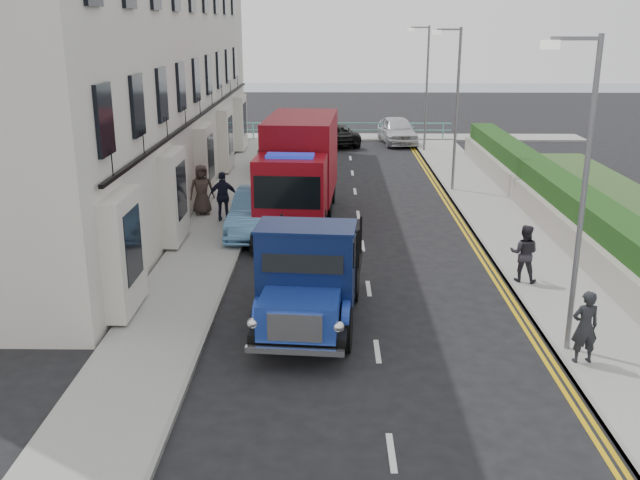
{
  "coord_description": "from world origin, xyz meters",
  "views": [
    {
      "loc": [
        -1.09,
        -16.83,
        7.23
      ],
      "look_at": [
        -1.37,
        2.1,
        1.4
      ],
      "focal_mm": 40.0,
      "sensor_mm": 36.0,
      "label": 1
    }
  ],
  "objects_px": {
    "red_lorry": "(299,166)",
    "parked_car_front": "(286,218)",
    "lamp_near": "(579,181)",
    "lamp_mid": "(454,100)",
    "lamp_far": "(425,81)",
    "pedestrian_east_near": "(585,327)",
    "bedford_lorry": "(307,284)"
  },
  "relations": [
    {
      "from": "bedford_lorry",
      "to": "parked_car_front",
      "type": "xyz_separation_m",
      "value": [
        -0.97,
        7.62,
        -0.47
      ]
    },
    {
      "from": "lamp_far",
      "to": "bedford_lorry",
      "type": "xyz_separation_m",
      "value": [
        -5.81,
        -24.94,
        -2.75
      ]
    },
    {
      "from": "lamp_far",
      "to": "pedestrian_east_near",
      "type": "distance_m",
      "value": 26.85
    },
    {
      "from": "lamp_mid",
      "to": "red_lorry",
      "type": "relative_size",
      "value": 0.95
    },
    {
      "from": "lamp_near",
      "to": "lamp_mid",
      "type": "bearing_deg",
      "value": 90.0
    },
    {
      "from": "red_lorry",
      "to": "pedestrian_east_near",
      "type": "distance_m",
      "value": 13.96
    },
    {
      "from": "parked_car_front",
      "to": "bedford_lorry",
      "type": "bearing_deg",
      "value": -75.09
    },
    {
      "from": "lamp_mid",
      "to": "parked_car_front",
      "type": "distance_m",
      "value": 10.49
    },
    {
      "from": "lamp_mid",
      "to": "parked_car_front",
      "type": "relative_size",
      "value": 1.55
    },
    {
      "from": "lamp_far",
      "to": "lamp_near",
      "type": "bearing_deg",
      "value": -90.0
    },
    {
      "from": "red_lorry",
      "to": "lamp_far",
      "type": "bearing_deg",
      "value": 69.59
    },
    {
      "from": "lamp_near",
      "to": "red_lorry",
      "type": "height_order",
      "value": "lamp_near"
    },
    {
      "from": "lamp_mid",
      "to": "lamp_near",
      "type": "bearing_deg",
      "value": -90.0
    },
    {
      "from": "lamp_mid",
      "to": "bedford_lorry",
      "type": "distance_m",
      "value": 16.27
    },
    {
      "from": "lamp_far",
      "to": "bedford_lorry",
      "type": "relative_size",
      "value": 1.19
    },
    {
      "from": "red_lorry",
      "to": "lamp_near",
      "type": "bearing_deg",
      "value": -57.24
    },
    {
      "from": "pedestrian_east_near",
      "to": "lamp_near",
      "type": "bearing_deg",
      "value": -78.46
    },
    {
      "from": "lamp_near",
      "to": "lamp_mid",
      "type": "xyz_separation_m",
      "value": [
        0.0,
        16.0,
        0.0
      ]
    },
    {
      "from": "lamp_near",
      "to": "bedford_lorry",
      "type": "distance_m",
      "value": 6.51
    },
    {
      "from": "lamp_near",
      "to": "lamp_mid",
      "type": "distance_m",
      "value": 16.0
    },
    {
      "from": "lamp_far",
      "to": "pedestrian_east_near",
      "type": "relative_size",
      "value": 4.25
    },
    {
      "from": "lamp_mid",
      "to": "lamp_far",
      "type": "height_order",
      "value": "same"
    },
    {
      "from": "lamp_mid",
      "to": "pedestrian_east_near",
      "type": "xyz_separation_m",
      "value": [
        0.22,
        -16.67,
        -3.05
      ]
    },
    {
      "from": "red_lorry",
      "to": "parked_car_front",
      "type": "bearing_deg",
      "value": -93.1
    },
    {
      "from": "parked_car_front",
      "to": "pedestrian_east_near",
      "type": "xyz_separation_m",
      "value": [
        7.0,
        -9.35,
        0.17
      ]
    },
    {
      "from": "lamp_mid",
      "to": "red_lorry",
      "type": "distance_m",
      "value": 8.08
    },
    {
      "from": "red_lorry",
      "to": "parked_car_front",
      "type": "xyz_separation_m",
      "value": [
        -0.34,
        -2.87,
        -1.24
      ]
    },
    {
      "from": "lamp_far",
      "to": "bedford_lorry",
      "type": "height_order",
      "value": "lamp_far"
    },
    {
      "from": "lamp_mid",
      "to": "lamp_far",
      "type": "relative_size",
      "value": 1.0
    },
    {
      "from": "lamp_near",
      "to": "pedestrian_east_near",
      "type": "bearing_deg",
      "value": -71.65
    },
    {
      "from": "pedestrian_east_near",
      "to": "parked_car_front",
      "type": "bearing_deg",
      "value": -59.99
    },
    {
      "from": "lamp_near",
      "to": "pedestrian_east_near",
      "type": "xyz_separation_m",
      "value": [
        0.22,
        -0.67,
        -3.05
      ]
    }
  ]
}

